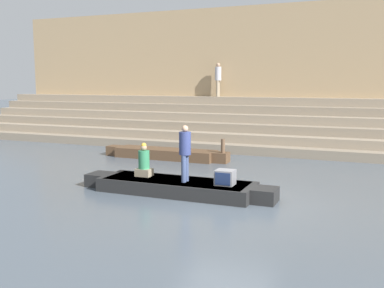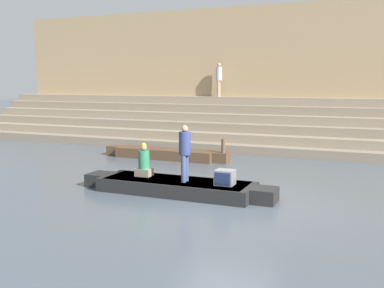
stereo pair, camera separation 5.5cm
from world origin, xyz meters
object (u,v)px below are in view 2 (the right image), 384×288
object	(u,v)px
person_standing	(185,149)
person_on_steps	(219,77)
mooring_post	(223,151)
person_rowing	(144,163)
rowboat_main	(176,186)
moored_boat_shore	(166,153)
tv_set	(225,177)

from	to	relation	value
person_standing	person_on_steps	size ratio (longest dim) A/B	0.90
person_standing	mooring_post	bearing A→B (deg)	95.14
person_rowing	mooring_post	xyz separation A→B (m)	(0.80, 5.07, -0.32)
rowboat_main	person_standing	bearing A→B (deg)	-15.20
moored_boat_shore	tv_set	bearing A→B (deg)	-53.11
rowboat_main	mooring_post	xyz separation A→B (m)	(-0.33, 5.21, 0.27)
person_standing	tv_set	size ratio (longest dim) A/B	3.14
rowboat_main	person_rowing	bearing A→B (deg)	173.46
rowboat_main	person_rowing	world-z (taller)	person_rowing
moored_boat_shore	person_on_steps	bearing A→B (deg)	85.46
person_rowing	mooring_post	size ratio (longest dim) A/B	1.05
person_standing	moored_boat_shore	size ratio (longest dim) A/B	0.29
person_standing	person_on_steps	distance (m)	12.07
tv_set	person_on_steps	size ratio (longest dim) A/B	0.29
moored_boat_shore	mooring_post	size ratio (longest dim) A/B	5.77
person_on_steps	person_standing	bearing A→B (deg)	-69.50
person_standing	tv_set	distance (m)	1.38
person_rowing	tv_set	xyz separation A→B (m)	(2.63, -0.17, -0.19)
tv_set	person_standing	bearing A→B (deg)	-176.18
person_standing	person_rowing	size ratio (longest dim) A/B	1.59
person_standing	person_rowing	bearing A→B (deg)	169.26
person_rowing	person_on_steps	world-z (taller)	person_on_steps
mooring_post	person_standing	bearing A→B (deg)	-83.04
rowboat_main	moored_boat_shore	world-z (taller)	moored_boat_shore
rowboat_main	person_standing	world-z (taller)	person_standing
mooring_post	person_rowing	bearing A→B (deg)	-98.93
person_standing	tv_set	world-z (taller)	person_standing
person_rowing	tv_set	size ratio (longest dim) A/B	1.98
tv_set	moored_boat_shore	distance (m)	6.89
rowboat_main	moored_boat_shore	xyz separation A→B (m)	(-2.89, 5.26, 0.01)
moored_boat_shore	person_on_steps	world-z (taller)	person_on_steps
rowboat_main	person_standing	distance (m)	1.16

